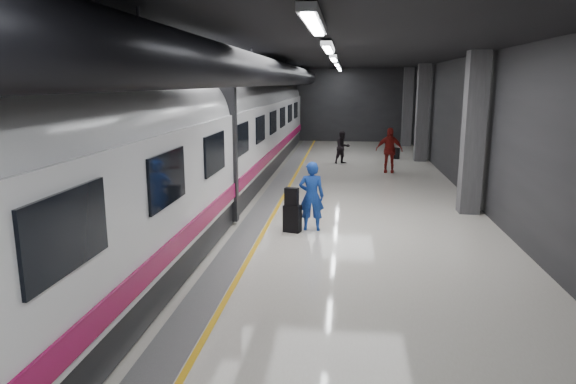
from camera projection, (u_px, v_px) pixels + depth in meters
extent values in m
plane|color=silver|center=(304.00, 226.00, 13.27)|extent=(40.00, 40.00, 0.00)
cube|color=black|center=(305.00, 46.00, 12.33)|extent=(10.00, 40.00, 0.02)
cube|color=#28282B|center=(330.00, 105.00, 32.24)|extent=(10.00, 0.02, 4.50)
cube|color=#28282B|center=(113.00, 137.00, 13.35)|extent=(0.02, 40.00, 4.50)
cube|color=#28282B|center=(513.00, 142.00, 12.25)|extent=(0.02, 40.00, 4.50)
cube|color=slate|center=(252.00, 225.00, 13.42)|extent=(0.65, 39.80, 0.01)
cube|color=yellow|center=(267.00, 225.00, 13.38)|extent=(0.10, 39.80, 0.01)
cylinder|color=black|center=(252.00, 70.00, 12.59)|extent=(0.80, 38.00, 0.80)
cube|color=silver|center=(314.00, 21.00, 6.46)|extent=(0.22, 2.60, 0.10)
cube|color=silver|center=(328.00, 48.00, 11.32)|extent=(0.22, 2.60, 0.10)
cube|color=silver|center=(334.00, 58.00, 16.18)|extent=(0.22, 2.60, 0.10)
cube|color=silver|center=(337.00, 64.00, 21.03)|extent=(0.22, 2.60, 0.10)
cube|color=silver|center=(339.00, 67.00, 25.89)|extent=(0.22, 2.60, 0.10)
cube|color=silver|center=(340.00, 69.00, 29.78)|extent=(0.22, 2.60, 0.10)
cube|color=#515154|center=(473.00, 134.00, 14.25)|extent=(0.55, 0.55, 4.50)
cube|color=#515154|center=(422.00, 113.00, 23.97)|extent=(0.55, 0.55, 4.50)
cube|color=#515154|center=(407.00, 107.00, 29.80)|extent=(0.55, 0.55, 4.50)
cube|color=black|center=(181.00, 210.00, 13.56)|extent=(2.80, 38.00, 0.60)
cube|color=white|center=(179.00, 157.00, 13.27)|extent=(2.90, 38.00, 2.20)
cylinder|color=white|center=(177.00, 120.00, 13.07)|extent=(2.80, 38.00, 2.80)
cube|color=#990D49|center=(235.00, 189.00, 13.27)|extent=(0.04, 38.00, 0.35)
cube|color=black|center=(179.00, 148.00, 13.21)|extent=(3.05, 0.25, 3.80)
cube|color=black|center=(68.00, 232.00, 5.25)|extent=(0.05, 1.60, 0.85)
cube|color=black|center=(167.00, 178.00, 8.16)|extent=(0.05, 1.60, 0.85)
cube|color=black|center=(215.00, 153.00, 11.08)|extent=(0.05, 1.60, 0.85)
cube|color=black|center=(242.00, 139.00, 13.99)|extent=(0.05, 1.60, 0.85)
cube|color=black|center=(260.00, 129.00, 16.91)|extent=(0.05, 1.60, 0.85)
cube|color=black|center=(273.00, 122.00, 19.82)|extent=(0.05, 1.60, 0.85)
cube|color=black|center=(283.00, 117.00, 22.74)|extent=(0.05, 1.60, 0.85)
cube|color=black|center=(290.00, 113.00, 25.65)|extent=(0.05, 1.60, 0.85)
cube|color=black|center=(296.00, 110.00, 28.57)|extent=(0.05, 1.60, 0.85)
imported|color=#193CBF|center=(311.00, 196.00, 12.79)|extent=(0.65, 0.44, 1.75)
cube|color=black|center=(292.00, 218.00, 12.73)|extent=(0.47, 0.37, 0.68)
cube|color=black|center=(292.00, 197.00, 12.60)|extent=(0.36, 0.24, 0.44)
imported|color=black|center=(343.00, 147.00, 23.40)|extent=(0.92, 0.87, 1.51)
imported|color=maroon|center=(389.00, 150.00, 21.10)|extent=(1.10, 0.50, 1.85)
cube|color=black|center=(395.00, 153.00, 25.00)|extent=(0.43, 0.37, 0.54)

